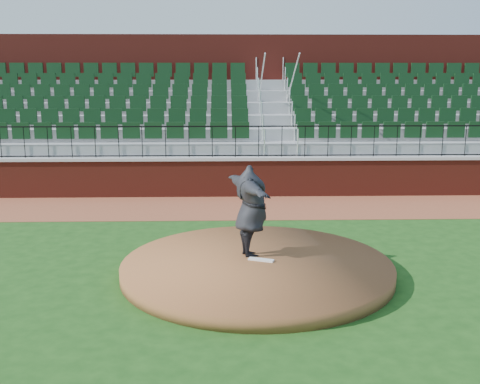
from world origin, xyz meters
The scene contains 10 objects.
ground centered at (0.00, 0.00, 0.00)m, with size 90.00×90.00×0.00m, color #184213.
warning_track centered at (0.00, 5.40, 0.01)m, with size 34.00×3.20×0.01m, color brown.
field_wall centered at (0.00, 7.00, 0.60)m, with size 34.00×0.35×1.20m, color maroon.
wall_cap centered at (0.00, 7.00, 1.25)m, with size 34.00×0.45×0.10m, color #B7B7B7.
wall_railing centered at (0.00, 7.00, 1.80)m, with size 34.00×0.05×1.00m, color black, non-canonical shape.
seating_stands centered at (0.00, 9.72, 2.30)m, with size 34.00×5.10×4.60m, color gray, non-canonical shape.
concourse_wall centered at (0.00, 12.52, 2.75)m, with size 34.00×0.50×5.50m, color maroon.
pitchers_mound centered at (0.29, -0.39, 0.12)m, with size 5.48×5.48×0.25m, color brown.
pitching_rubber centered at (0.38, -0.31, 0.27)m, with size 0.52×0.13×0.03m, color white.
pitcher centered at (0.19, 0.04, 1.21)m, with size 2.36×0.64×1.92m, color black.
Camera 1 is at (-0.34, -11.32, 4.02)m, focal length 42.47 mm.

